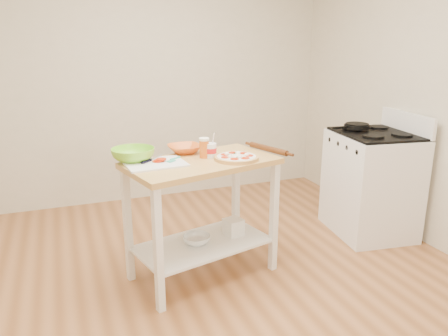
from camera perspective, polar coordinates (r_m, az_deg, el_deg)
The scene contains 15 objects.
room_shell at distance 2.66m, azimuth -0.42°, elevation 8.38°, with size 4.04×4.54×2.74m.
prep_island at distance 3.18m, azimuth -2.88°, elevation -3.49°, with size 1.17×0.82×0.90m.
gas_stove at distance 4.19m, azimuth 18.68°, elevation -1.86°, with size 0.73×0.82×1.11m.
skillet at distance 4.13m, azimuth 16.91°, elevation 5.22°, with size 0.36×0.23×0.03m.
pizza at distance 3.12m, azimuth 1.63°, elevation 1.40°, with size 0.32×0.32×0.05m.
cutting_board at distance 3.03m, azimuth -9.03°, elevation 0.62°, with size 0.42×0.33×0.04m.
spatula at distance 3.08m, azimuth -6.63°, elevation 1.10°, with size 0.12×0.12×0.01m.
knife at distance 3.09m, azimuth -9.64°, elevation 1.06°, with size 0.21×0.21×0.01m.
orange_bowl at distance 3.32m, azimuth -5.19°, elevation 2.51°, with size 0.25×0.25×0.06m, color #CE5B1D.
green_bowl at distance 3.13m, azimuth -11.79°, elevation 1.70°, with size 0.30×0.30×0.09m, color #7DCE2D.
beer_pint at distance 3.16m, azimuth -2.61°, elevation 2.66°, with size 0.07×0.07×0.15m.
yogurt_tub at distance 3.17m, azimuth -1.75°, elevation 2.33°, with size 0.09×0.09×0.18m.
rolling_pin at distance 3.35m, azimuth 5.81°, elevation 2.47°, with size 0.04×0.04×0.38m, color #4F2912.
shelf_glass_bowl at distance 3.30m, azimuth -3.62°, elevation -9.31°, with size 0.21×0.21×0.06m, color silver.
shelf_bin at distance 3.42m, azimuth 1.23°, elevation -7.70°, with size 0.13×0.13×0.13m, color white.
Camera 1 is at (-0.92, -2.47, 1.71)m, focal length 35.00 mm.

